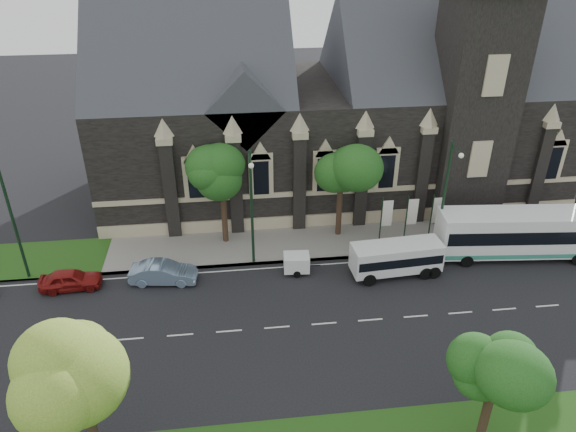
{
  "coord_description": "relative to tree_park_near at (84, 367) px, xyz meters",
  "views": [
    {
      "loc": [
        -5.34,
        -25.73,
        22.58
      ],
      "look_at": [
        -1.59,
        6.0,
        4.58
      ],
      "focal_mm": 33.41,
      "sensor_mm": 36.0,
      "label": 1
    }
  ],
  "objects": [
    {
      "name": "tour_coach",
      "position": [
        27.82,
        14.72,
        -4.41
      ],
      "size": [
        12.86,
        3.82,
        3.7
      ],
      "rotation": [
        0.0,
        0.0,
        -0.09
      ],
      "color": "white",
      "rests_on": "ground"
    },
    {
      "name": "banner_flag_left",
      "position": [
        18.06,
        17.77,
        -4.03
      ],
      "size": [
        0.9,
        0.1,
        4.0
      ],
      "color": "black",
      "rests_on": "ground"
    },
    {
      "name": "banner_flag_right",
      "position": [
        22.06,
        17.77,
        -4.03
      ],
      "size": [
        0.9,
        0.1,
        4.0
      ],
      "color": "black",
      "rests_on": "ground"
    },
    {
      "name": "street_lamp_near",
      "position": [
        21.77,
        15.86,
        -1.3
      ],
      "size": [
        0.36,
        1.88,
        9.0
      ],
      "color": "black",
      "rests_on": "ground"
    },
    {
      "name": "sidewalk",
      "position": [
        11.77,
        18.27,
        -6.34
      ],
      "size": [
        80.0,
        5.0,
        0.15
      ],
      "primitive_type": "cube",
      "color": "gray",
      "rests_on": "ground"
    },
    {
      "name": "museum",
      "position": [
        16.89,
        27.55,
        1.75
      ],
      "size": [
        40.0,
        17.7,
        29.9
      ],
      "color": "black",
      "rests_on": "ground"
    },
    {
      "name": "shuttle_bus",
      "position": [
        17.8,
        13.53,
        -4.98
      ],
      "size": [
        6.52,
        2.68,
        2.47
      ],
      "rotation": [
        0.0,
        0.0,
        0.07
      ],
      "color": "silver",
      "rests_on": "ground"
    },
    {
      "name": "street_lamp_mid",
      "position": [
        7.77,
        15.86,
        -1.3
      ],
      "size": [
        0.36,
        1.88,
        9.0
      ],
      "color": "black",
      "rests_on": "ground"
    },
    {
      "name": "tree_walk_left",
      "position": [
        5.97,
        19.47,
        -0.68
      ],
      "size": [
        3.91,
        3.91,
        7.64
      ],
      "color": "black",
      "rests_on": "ground"
    },
    {
      "name": "ground",
      "position": [
        11.77,
        8.77,
        -6.42
      ],
      "size": [
        160.0,
        160.0,
        0.0
      ],
      "primitive_type": "plane",
      "color": "black",
      "rests_on": "ground"
    },
    {
      "name": "box_trailer",
      "position": [
        10.77,
        14.58,
        -5.61
      ],
      "size": [
        2.69,
        1.58,
        1.42
      ],
      "rotation": [
        0.0,
        0.0,
        -0.07
      ],
      "color": "white",
      "rests_on": "ground"
    },
    {
      "name": "car_far_red",
      "position": [
        -4.92,
        14.49,
        -5.71
      ],
      "size": [
        4.22,
        1.87,
        1.41
      ],
      "primitive_type": "imported",
      "rotation": [
        0.0,
        0.0,
        1.62
      ],
      "color": "maroon",
      "rests_on": "ground"
    },
    {
      "name": "street_lamp_far",
      "position": [
        -8.23,
        15.86,
        -1.3
      ],
      "size": [
        0.36,
        1.88,
        9.0
      ],
      "color": "black",
      "rests_on": "ground"
    },
    {
      "name": "tree_park_near",
      "position": [
        0.0,
        0.0,
        0.0
      ],
      "size": [
        4.42,
        4.42,
        8.56
      ],
      "color": "black",
      "rests_on": "ground"
    },
    {
      "name": "banner_flag_center",
      "position": [
        20.06,
        17.77,
        -4.03
      ],
      "size": [
        0.9,
        0.1,
        4.0
      ],
      "color": "black",
      "rests_on": "ground"
    },
    {
      "name": "sedan",
      "position": [
        1.36,
        14.49,
        -5.65
      ],
      "size": [
        4.79,
        2.13,
        1.53
      ],
      "primitive_type": "imported",
      "rotation": [
        0.0,
        0.0,
        1.46
      ],
      "color": "#7B95B2",
      "rests_on": "ground"
    },
    {
      "name": "tree_walk_right",
      "position": [
        14.98,
        19.48,
        -0.6
      ],
      "size": [
        4.08,
        4.08,
        7.8
      ],
      "color": "black",
      "rests_on": "ground"
    },
    {
      "name": "tree_park_east",
      "position": [
        17.95,
        -0.55,
        -1.8
      ],
      "size": [
        3.4,
        3.4,
        6.28
      ],
      "color": "black",
      "rests_on": "ground"
    }
  ]
}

